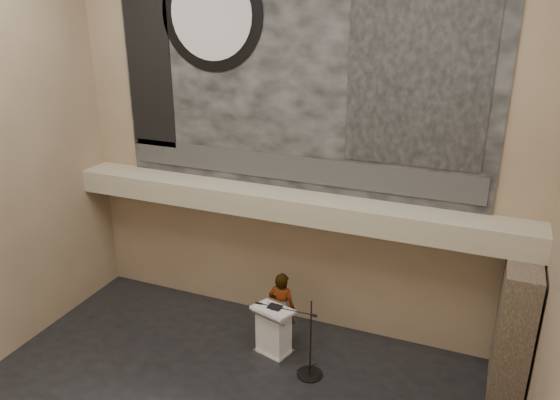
% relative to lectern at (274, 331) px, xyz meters
% --- Properties ---
extents(wall_back, '(10.00, 0.02, 8.50)m').
position_rel_lectern_xyz_m(wall_back, '(-0.14, 1.49, 3.70)').
color(wall_back, '#846E54').
rests_on(wall_back, floor).
extents(soffit, '(10.00, 0.80, 0.50)m').
position_rel_lectern_xyz_m(soffit, '(-0.14, 1.09, 2.40)').
color(soffit, tan).
rests_on(soffit, wall_back).
extents(sprinkler_left, '(0.04, 0.04, 0.06)m').
position_rel_lectern_xyz_m(sprinkler_left, '(-1.74, 1.04, 2.12)').
color(sprinkler_left, '#B2893D').
rests_on(sprinkler_left, soffit).
extents(sprinkler_right, '(0.04, 0.04, 0.06)m').
position_rel_lectern_xyz_m(sprinkler_right, '(1.76, 1.04, 2.12)').
color(sprinkler_right, '#B2893D').
rests_on(sprinkler_right, soffit).
extents(banner, '(8.00, 0.05, 5.00)m').
position_rel_lectern_xyz_m(banner, '(-0.14, 1.46, 5.15)').
color(banner, black).
rests_on(banner, wall_back).
extents(banner_text_strip, '(7.76, 0.02, 0.55)m').
position_rel_lectern_xyz_m(banner_text_strip, '(-0.14, 1.42, 3.10)').
color(banner_text_strip, '#2E2E2E').
rests_on(banner_text_strip, banner).
extents(banner_clock_rim, '(2.30, 0.02, 2.30)m').
position_rel_lectern_xyz_m(banner_clock_rim, '(-1.94, 1.42, 6.15)').
color(banner_clock_rim, black).
rests_on(banner_clock_rim, banner).
extents(banner_clock_face, '(1.84, 0.02, 1.84)m').
position_rel_lectern_xyz_m(banner_clock_face, '(-1.94, 1.40, 6.15)').
color(banner_clock_face, silver).
rests_on(banner_clock_face, banner).
extents(banner_building_print, '(2.60, 0.02, 3.60)m').
position_rel_lectern_xyz_m(banner_building_print, '(2.26, 1.42, 5.25)').
color(banner_building_print, black).
rests_on(banner_building_print, banner).
extents(banner_brick_print, '(1.10, 0.02, 3.20)m').
position_rel_lectern_xyz_m(banner_brick_print, '(-3.54, 1.42, 4.85)').
color(banner_brick_print, black).
rests_on(banner_brick_print, banner).
extents(stone_pier, '(0.60, 1.40, 2.70)m').
position_rel_lectern_xyz_m(stone_pier, '(4.51, 0.64, 0.80)').
color(stone_pier, '#403327').
rests_on(stone_pier, floor).
extents(lectern, '(0.92, 0.76, 1.14)m').
position_rel_lectern_xyz_m(lectern, '(0.00, 0.00, 0.00)').
color(lectern, silver).
rests_on(lectern, floor).
extents(binder, '(0.29, 0.24, 0.04)m').
position_rel_lectern_xyz_m(binder, '(0.02, 0.02, 0.56)').
color(binder, black).
rests_on(binder, lectern).
extents(papers, '(0.24, 0.29, 0.00)m').
position_rel_lectern_xyz_m(papers, '(-0.18, -0.04, 0.55)').
color(papers, white).
rests_on(papers, lectern).
extents(speaker_person, '(0.62, 0.42, 1.67)m').
position_rel_lectern_xyz_m(speaker_person, '(0.00, 0.45, 0.28)').
color(speaker_person, silver).
rests_on(speaker_person, floor).
extents(mic_stand, '(1.41, 0.52, 1.70)m').
position_rel_lectern_xyz_m(mic_stand, '(0.90, -0.37, -0.31)').
color(mic_stand, black).
rests_on(mic_stand, floor).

